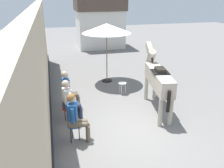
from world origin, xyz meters
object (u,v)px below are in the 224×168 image
object	(u,v)px
spare_stool_white	(122,84)
seated_visitor_near	(75,115)
saddled_horse_center	(158,78)
seated_visitor_far	(68,88)
seated_visitor_middle	(69,99)
cafe_parasol	(107,29)

from	to	relation	value
spare_stool_white	seated_visitor_near	bearing A→B (deg)	-127.76
saddled_horse_center	seated_visitor_far	bearing A→B (deg)	165.12
seated_visitor_near	seated_visitor_middle	bearing A→B (deg)	93.03
saddled_horse_center	spare_stool_white	bearing A→B (deg)	114.22
seated_visitor_near	seated_visitor_middle	xyz separation A→B (m)	(-0.06, 1.07, 0.00)
seated_visitor_near	saddled_horse_center	world-z (taller)	saddled_horse_center
seated_visitor_middle	seated_visitor_far	bearing A→B (deg)	87.53
seated_visitor_middle	cafe_parasol	size ratio (longest dim) A/B	0.54
seated_visitor_far	spare_stool_white	size ratio (longest dim) A/B	3.02
seated_visitor_middle	spare_stool_white	world-z (taller)	seated_visitor_middle
seated_visitor_far	spare_stool_white	xyz separation A→B (m)	(2.17, 0.83, -0.38)
saddled_horse_center	spare_stool_white	size ratio (longest dim) A/B	6.47
seated_visitor_near	seated_visitor_middle	distance (m)	1.07
seated_visitor_near	seated_visitor_far	size ratio (longest dim) A/B	1.00
seated_visitor_far	cafe_parasol	size ratio (longest dim) A/B	0.54
seated_visitor_near	saddled_horse_center	size ratio (longest dim) A/B	0.47
cafe_parasol	seated_visitor_far	bearing A→B (deg)	-129.03
seated_visitor_middle	cafe_parasol	xyz separation A→B (m)	(1.95, 3.23, 1.59)
cafe_parasol	spare_stool_white	size ratio (longest dim) A/B	5.61
seated_visitor_far	seated_visitor_middle	bearing A→B (deg)	-92.47
seated_visitor_near	seated_visitor_far	xyz separation A→B (m)	(-0.02, 1.94, 0.00)
seated_visitor_far	cafe_parasol	distance (m)	3.42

